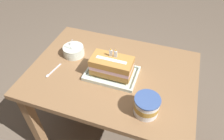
% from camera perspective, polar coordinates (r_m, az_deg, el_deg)
% --- Properties ---
extents(ground_plane, '(8.00, 8.00, 0.00)m').
position_cam_1_polar(ground_plane, '(1.97, 0.04, -16.47)').
color(ground_plane, '#6B5B4C').
extents(dining_table, '(1.09, 0.79, 0.76)m').
position_cam_1_polar(dining_table, '(1.45, 0.05, -3.75)').
color(dining_table, olive).
rests_on(dining_table, ground_plane).
extents(foil_tray, '(0.33, 0.22, 0.02)m').
position_cam_1_polar(foil_tray, '(1.34, -0.05, -1.08)').
color(foil_tray, silver).
rests_on(foil_tray, dining_table).
extents(birthday_cake, '(0.26, 0.14, 0.17)m').
position_cam_1_polar(birthday_cake, '(1.29, -0.05, 1.20)').
color(birthday_cake, '#BB833E').
rests_on(birthday_cake, foil_tray).
extents(bowl_stack, '(0.15, 0.15, 0.11)m').
position_cam_1_polar(bowl_stack, '(1.51, -10.46, 5.20)').
color(bowl_stack, silver).
rests_on(bowl_stack, dining_table).
extents(ice_cream_tub, '(0.14, 0.14, 0.11)m').
position_cam_1_polar(ice_cream_tub, '(1.13, 9.45, -9.59)').
color(ice_cream_tub, white).
rests_on(ice_cream_tub, dining_table).
extents(serving_spoon_near_tray, '(0.04, 0.15, 0.01)m').
position_cam_1_polar(serving_spoon_near_tray, '(1.41, -16.48, -0.79)').
color(serving_spoon_near_tray, silver).
rests_on(serving_spoon_near_tray, dining_table).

